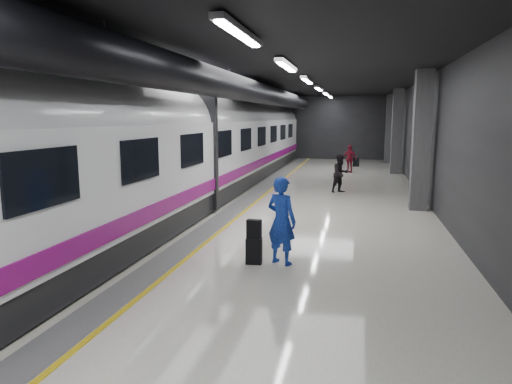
# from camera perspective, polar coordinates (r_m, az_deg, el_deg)

# --- Properties ---
(ground) EXTENTS (40.00, 40.00, 0.00)m
(ground) POSITION_cam_1_polar(r_m,az_deg,el_deg) (14.17, 1.89, -2.93)
(ground) COLOR silver
(ground) RESTS_ON ground
(platform_hall) EXTENTS (10.02, 40.02, 4.51)m
(platform_hall) POSITION_cam_1_polar(r_m,az_deg,el_deg) (14.85, 1.57, 11.36)
(platform_hall) COLOR black
(platform_hall) RESTS_ON ground
(train) EXTENTS (3.05, 38.00, 4.05)m
(train) POSITION_cam_1_polar(r_m,az_deg,el_deg) (14.83, -10.54, 5.54)
(train) COLOR black
(train) RESTS_ON ground
(traveler_main) EXTENTS (0.79, 0.68, 1.83)m
(traveler_main) POSITION_cam_1_polar(r_m,az_deg,el_deg) (9.38, 3.20, -3.59)
(traveler_main) COLOR blue
(traveler_main) RESTS_ON ground
(suitcase_main) EXTENTS (0.35, 0.24, 0.54)m
(suitcase_main) POSITION_cam_1_polar(r_m,az_deg,el_deg) (9.53, -0.25, -7.39)
(suitcase_main) COLOR black
(suitcase_main) RESTS_ON ground
(shoulder_bag) EXTENTS (0.31, 0.18, 0.39)m
(shoulder_bag) POSITION_cam_1_polar(r_m,az_deg,el_deg) (9.42, -0.24, -4.64)
(shoulder_bag) COLOR black
(shoulder_bag) RESTS_ON suitcase_main
(traveler_far_a) EXTENTS (0.96, 0.93, 1.55)m
(traveler_far_a) POSITION_cam_1_polar(r_m,az_deg,el_deg) (18.63, 10.53, 2.29)
(traveler_far_a) COLOR black
(traveler_far_a) RESTS_ON ground
(traveler_far_b) EXTENTS (0.95, 0.77, 1.51)m
(traveler_far_b) POSITION_cam_1_polar(r_m,az_deg,el_deg) (25.69, 11.59, 4.11)
(traveler_far_b) COLOR maroon
(traveler_far_b) RESTS_ON ground
(suitcase_far) EXTENTS (0.39, 0.27, 0.55)m
(suitcase_far) POSITION_cam_1_polar(r_m,az_deg,el_deg) (28.89, 12.39, 3.68)
(suitcase_far) COLOR black
(suitcase_far) RESTS_ON ground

